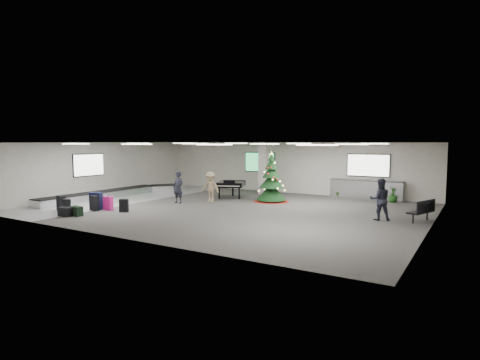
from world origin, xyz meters
The scene contains 20 objects.
ground centered at (0.00, 0.00, 0.00)m, with size 18.00×18.00×0.00m, color #3B3936.
room_envelope centered at (-0.38, 0.67, 2.33)m, with size 18.02×14.02×3.21m.
baggage_carousel centered at (-7.84, -0.08, 0.21)m, with size 2.28×9.71×0.43m.
service_counter centered at (5.00, 6.65, 0.55)m, with size 4.05×0.65×1.08m.
suitcase_0 centered at (-5.45, -5.02, 0.33)m, with size 0.47×0.34×0.68m.
suitcase_1 centered at (-5.00, -3.86, 0.35)m, with size 0.51×0.38×0.73m.
pink_suitcase centered at (-4.55, -3.43, 0.33)m, with size 0.44×0.28×0.68m.
suitcase_3 centered at (-3.56, -3.37, 0.30)m, with size 0.45×0.40×0.62m.
navy_suitcase centered at (-5.13, -3.65, 0.42)m, with size 0.61×0.48×0.85m.
suitcase_5 centered at (-6.27, -4.73, 0.36)m, with size 0.54×0.38×0.75m.
green_duffel centered at (-4.61, -5.15, 0.21)m, with size 0.66×0.38×0.44m.
black_duffel centered at (-4.93, -5.46, 0.20)m, with size 0.60×0.33×0.41m.
christmas_tree centered at (0.83, 3.05, 0.93)m, with size 1.91×1.91×2.73m.
grand_piano centered at (-1.89, 3.24, 0.77)m, with size 2.07×2.31×1.08m.
bench centered at (8.60, 1.28, 0.51)m, with size 0.96×1.51×0.90m.
traveler_a centered at (-3.10, -0.03, 0.84)m, with size 0.62×0.40×1.69m, color black.
traveler_b centered at (-1.89, 1.19, 0.81)m, with size 1.05×0.60×1.63m, color #977C5D.
traveler_bench centered at (7.01, 0.71, 0.87)m, with size 0.84×0.66×1.74m, color black.
potted_plant_left centered at (3.49, 6.50, 0.38)m, with size 0.42×0.34×0.76m, color #154115.
potted_plant_right centered at (6.52, 6.18, 0.41)m, with size 0.45×0.45×0.81m, color #154115.
Camera 1 is at (10.55, -16.27, 3.25)m, focal length 30.00 mm.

